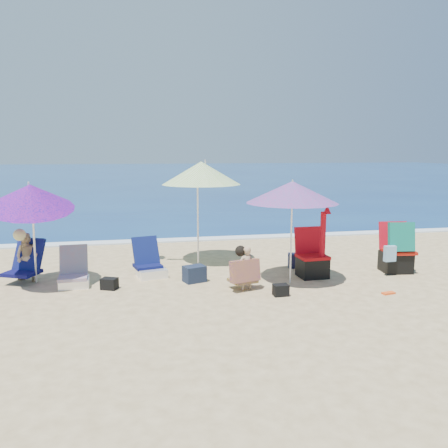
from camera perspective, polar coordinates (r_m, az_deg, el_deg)
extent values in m
plane|color=#D8BC84|center=(7.97, 3.58, -8.90)|extent=(120.00, 120.00, 0.00)
cube|color=navy|center=(52.41, -9.25, 6.24)|extent=(120.00, 80.00, 0.12)
cube|color=white|center=(12.81, -2.30, -1.89)|extent=(120.00, 0.50, 0.04)
cylinder|color=white|center=(8.58, 8.41, -1.50)|extent=(0.03, 0.03, 1.79)
cone|color=#E61E87|center=(8.45, 8.55, 3.98)|extent=(1.78, 1.78, 0.40)
cylinder|color=silver|center=(8.41, 8.59, 5.18)|extent=(0.03, 0.03, 0.11)
cylinder|color=white|center=(9.90, -3.30, 0.86)|extent=(0.05, 0.05, 2.08)
cone|color=#65AE1A|center=(9.87, -2.87, 6.40)|extent=(2.27, 2.27, 0.49)
cylinder|color=white|center=(9.91, -2.36, 7.69)|extent=(0.04, 0.04, 0.13)
cylinder|color=silver|center=(8.93, -22.69, -1.90)|extent=(0.15, 0.45, 1.69)
cone|color=#A0168D|center=(8.69, -23.11, 3.23)|extent=(1.84, 1.88, 0.78)
cylinder|color=white|center=(8.72, -23.29, 4.51)|extent=(0.04, 0.06, 0.12)
cylinder|color=#A90C17|center=(9.01, 12.24, -2.65)|extent=(0.14, 0.14, 1.31)
cone|color=#AB0C18|center=(8.86, 12.81, 1.80)|extent=(0.20, 0.20, 0.16)
cube|color=#0B1042|center=(9.27, -9.54, -5.22)|extent=(0.61, 0.57, 0.06)
cube|color=#0D174C|center=(9.39, -9.78, -3.29)|extent=(0.57, 0.42, 0.55)
cube|color=white|center=(9.16, -9.06, -6.05)|extent=(0.64, 0.59, 0.17)
cube|color=#EA7652|center=(8.79, -18.40, -6.38)|extent=(0.53, 0.47, 0.06)
cube|color=#C25D44|center=(9.00, -18.32, -4.24)|extent=(0.52, 0.32, 0.54)
cube|color=white|center=(8.86, -18.25, -6.95)|extent=(0.55, 0.49, 0.16)
cube|color=#AC0C10|center=(9.11, 11.04, -4.03)|extent=(0.57, 0.52, 0.06)
cube|color=#AB0C17|center=(9.27, 10.49, -2.03)|extent=(0.56, 0.18, 0.56)
cube|color=black|center=(9.18, 11.01, -5.33)|extent=(0.55, 0.49, 0.40)
cube|color=#AB170C|center=(9.97, 21.02, -3.23)|extent=(0.64, 0.58, 0.06)
cube|color=red|center=(10.14, 20.40, -1.33)|extent=(0.59, 0.23, 0.58)
cube|color=black|center=(10.03, 20.71, -4.47)|extent=(0.61, 0.56, 0.41)
cube|color=#0A8969|center=(9.72, 21.35, -1.50)|extent=(0.54, 0.24, 0.59)
cube|color=#81AFCE|center=(9.56, 20.08, -3.50)|extent=(0.23, 0.12, 0.31)
imported|color=tan|center=(8.15, 2.78, -5.57)|extent=(0.33, 0.26, 0.79)
cube|color=#2F0D61|center=(8.26, 2.35, -7.07)|extent=(0.53, 0.49, 0.05)
cube|color=#4F0F6F|center=(8.09, 2.63, -5.87)|extent=(0.58, 0.34, 0.40)
sphere|color=black|center=(8.10, 2.08, -3.39)|extent=(0.19, 0.19, 0.19)
imported|color=tan|center=(9.44, -23.44, -3.84)|extent=(0.56, 0.51, 0.94)
cube|color=#0B0B42|center=(9.37, -23.98, -5.62)|extent=(0.72, 0.69, 0.07)
cube|color=#0D134C|center=(9.48, -23.25, -3.50)|extent=(0.65, 0.53, 0.61)
sphere|color=#DBD37E|center=(9.23, -24.24, -1.24)|extent=(0.23, 0.23, 0.23)
cube|color=#192337|center=(8.72, -3.73, -6.25)|extent=(0.47, 0.40, 0.31)
cube|color=black|center=(8.51, -14.17, -7.26)|extent=(0.34, 0.30, 0.20)
cube|color=#1C213E|center=(9.90, 9.20, -4.54)|extent=(0.45, 0.38, 0.29)
cube|color=black|center=(7.96, 7.13, -8.22)|extent=(0.26, 0.19, 0.20)
cube|color=#FF541A|center=(8.51, 19.92, -8.14)|extent=(0.24, 0.14, 0.03)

